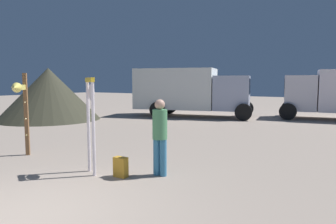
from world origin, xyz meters
The scene contains 7 objects.
ground_plane centered at (0.00, 0.00, 0.00)m, with size 80.00×80.00×0.00m, color gray.
standing_clock centered at (-0.78, 2.27, 1.30)m, with size 0.45×0.30×2.14m.
arrow_sign centered at (-3.38, 2.33, 1.50)m, with size 0.80×0.87×2.29m.
person_near_clock centered at (0.61, 2.94, 0.94)m, with size 0.32×0.32×1.68m.
backpack centered at (-0.05, 2.40, 0.21)m, with size 0.30×0.20×0.44m.
box_truck_near centered at (-4.24, 13.52, 1.55)m, with size 7.19×4.09×2.81m.
dome_tent centered at (-9.96, 8.17, 1.39)m, with size 5.38×5.38×2.79m.
Camera 1 is at (4.22, -2.59, 2.06)m, focal length 32.93 mm.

